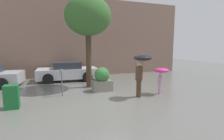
{
  "coord_description": "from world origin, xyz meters",
  "views": [
    {
      "loc": [
        -2.2,
        -7.19,
        2.35
      ],
      "look_at": [
        1.06,
        1.6,
        1.05
      ],
      "focal_mm": 28.0,
      "sensor_mm": 36.0,
      "label": 1
    }
  ],
  "objects_px": {
    "person_child": "(161,73)",
    "street_tree": "(88,17)",
    "planter_box": "(102,79)",
    "parking_meter": "(62,77)",
    "parked_car_near": "(68,72)",
    "newspaper_box": "(12,97)",
    "person_adult": "(141,66)"
  },
  "relations": [
    {
      "from": "planter_box",
      "to": "newspaper_box",
      "type": "xyz_separation_m",
      "value": [
        -3.96,
        -1.32,
        -0.17
      ]
    },
    {
      "from": "planter_box",
      "to": "person_child",
      "type": "relative_size",
      "value": 0.97
    },
    {
      "from": "parking_meter",
      "to": "person_adult",
      "type": "bearing_deg",
      "value": -22.99
    },
    {
      "from": "person_child",
      "to": "street_tree",
      "type": "distance_m",
      "value": 4.92
    },
    {
      "from": "person_child",
      "to": "planter_box",
      "type": "bearing_deg",
      "value": 134.24
    },
    {
      "from": "parking_meter",
      "to": "newspaper_box",
      "type": "height_order",
      "value": "parking_meter"
    },
    {
      "from": "person_adult",
      "to": "parked_car_near",
      "type": "relative_size",
      "value": 0.48
    },
    {
      "from": "person_adult",
      "to": "person_child",
      "type": "bearing_deg",
      "value": 31.05
    },
    {
      "from": "parked_car_near",
      "to": "parking_meter",
      "type": "relative_size",
      "value": 3.2
    },
    {
      "from": "street_tree",
      "to": "person_adult",
      "type": "bearing_deg",
      "value": -57.39
    },
    {
      "from": "person_adult",
      "to": "street_tree",
      "type": "height_order",
      "value": "street_tree"
    },
    {
      "from": "parked_car_near",
      "to": "street_tree",
      "type": "relative_size",
      "value": 0.8
    },
    {
      "from": "street_tree",
      "to": "parking_meter",
      "type": "height_order",
      "value": "street_tree"
    },
    {
      "from": "planter_box",
      "to": "street_tree",
      "type": "distance_m",
      "value": 3.52
    },
    {
      "from": "person_child",
      "to": "parked_car_near",
      "type": "distance_m",
      "value": 6.46
    },
    {
      "from": "street_tree",
      "to": "parking_meter",
      "type": "xyz_separation_m",
      "value": [
        -1.61,
        -1.35,
        -3.02
      ]
    },
    {
      "from": "parked_car_near",
      "to": "street_tree",
      "type": "bearing_deg",
      "value": -155.41
    },
    {
      "from": "person_child",
      "to": "newspaper_box",
      "type": "relative_size",
      "value": 1.42
    },
    {
      "from": "planter_box",
      "to": "parked_car_near",
      "type": "distance_m",
      "value": 3.83
    },
    {
      "from": "person_adult",
      "to": "parked_car_near",
      "type": "xyz_separation_m",
      "value": [
        -2.72,
        5.26,
        -0.83
      ]
    },
    {
      "from": "parked_car_near",
      "to": "parking_meter",
      "type": "bearing_deg",
      "value": 173.94
    },
    {
      "from": "person_child",
      "to": "parked_car_near",
      "type": "bearing_deg",
      "value": 112.7
    },
    {
      "from": "planter_box",
      "to": "person_child",
      "type": "height_order",
      "value": "person_child"
    },
    {
      "from": "person_adult",
      "to": "newspaper_box",
      "type": "height_order",
      "value": "person_adult"
    },
    {
      "from": "parked_car_near",
      "to": "street_tree",
      "type": "xyz_separation_m",
      "value": [
        0.93,
        -2.47,
        3.33
      ]
    },
    {
      "from": "person_child",
      "to": "newspaper_box",
      "type": "distance_m",
      "value": 6.54
    },
    {
      "from": "parked_car_near",
      "to": "newspaper_box",
      "type": "height_order",
      "value": "parked_car_near"
    },
    {
      "from": "parking_meter",
      "to": "person_child",
      "type": "bearing_deg",
      "value": -15.61
    },
    {
      "from": "planter_box",
      "to": "person_adult",
      "type": "distance_m",
      "value": 2.3
    },
    {
      "from": "parking_meter",
      "to": "planter_box",
      "type": "bearing_deg",
      "value": 6.84
    },
    {
      "from": "street_tree",
      "to": "newspaper_box",
      "type": "xyz_separation_m",
      "value": [
        -3.52,
        -2.43,
        -3.48
      ]
    },
    {
      "from": "planter_box",
      "to": "parking_meter",
      "type": "height_order",
      "value": "parking_meter"
    }
  ]
}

